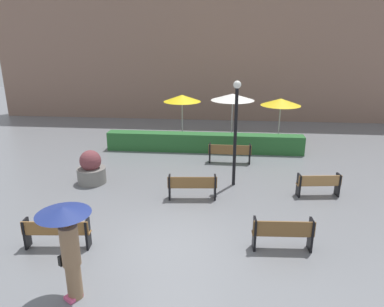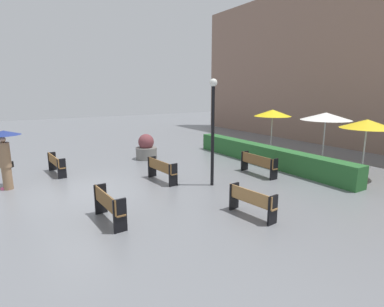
# 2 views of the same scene
# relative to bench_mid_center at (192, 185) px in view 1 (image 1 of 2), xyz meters

# --- Properties ---
(ground_plane) EXTENTS (60.00, 60.00, 0.00)m
(ground_plane) POSITION_rel_bench_mid_center_xyz_m (-0.32, -2.93, -0.51)
(ground_plane) COLOR slate
(bench_mid_center) EXTENTS (1.70, 0.51, 0.85)m
(bench_mid_center) POSITION_rel_bench_mid_center_xyz_m (0.00, 0.00, 0.00)
(bench_mid_center) COLOR brown
(bench_mid_center) RESTS_ON ground
(bench_far_right) EXTENTS (1.53, 0.53, 0.81)m
(bench_far_right) POSITION_rel_bench_mid_center_xyz_m (4.37, 0.67, -0.03)
(bench_far_right) COLOR #9E7242
(bench_far_right) RESTS_ON ground
(bench_near_right) EXTENTS (1.59, 0.43, 0.88)m
(bench_near_right) POSITION_rel_bench_mid_center_xyz_m (2.64, -2.86, 0.01)
(bench_near_right) COLOR brown
(bench_near_right) RESTS_ON ground
(bench_back_row) EXTENTS (1.88, 0.39, 0.86)m
(bench_back_row) POSITION_rel_bench_mid_center_xyz_m (1.29, 3.85, 0.00)
(bench_back_row) COLOR brown
(bench_back_row) RESTS_ON ground
(bench_near_left) EXTENTS (1.76, 0.48, 0.82)m
(bench_near_left) POSITION_rel_bench_mid_center_xyz_m (-3.26, -3.34, -0.02)
(bench_near_left) COLOR olive
(bench_near_left) RESTS_ON ground
(pedestrian_with_umbrella) EXTENTS (1.11, 1.11, 2.12)m
(pedestrian_with_umbrella) POSITION_rel_bench_mid_center_xyz_m (-2.08, -5.09, 0.93)
(pedestrian_with_umbrella) COLOR #8C6B4C
(pedestrian_with_umbrella) RESTS_ON ground
(planter_pot) EXTENTS (1.07, 1.07, 1.30)m
(planter_pot) POSITION_rel_bench_mid_center_xyz_m (-3.97, 1.09, 0.05)
(planter_pot) COLOR slate
(planter_pot) RESTS_ON ground
(lamp_post) EXTENTS (0.28, 0.28, 3.90)m
(lamp_post) POSITION_rel_bench_mid_center_xyz_m (1.43, 1.41, 1.89)
(lamp_post) COLOR black
(lamp_post) RESTS_ON ground
(patio_umbrella_yellow) EXTENTS (1.94, 1.94, 2.48)m
(patio_umbrella_yellow) POSITION_rel_bench_mid_center_xyz_m (-1.22, 7.22, 1.79)
(patio_umbrella_yellow) COLOR silver
(patio_umbrella_yellow) RESTS_ON ground
(patio_umbrella_white) EXTENTS (2.33, 2.33, 2.46)m
(patio_umbrella_white) POSITION_rel_bench_mid_center_xyz_m (1.41, 8.01, 1.77)
(patio_umbrella_white) COLOR silver
(patio_umbrella_white) RESTS_ON ground
(patio_umbrella_yellow_far) EXTENTS (2.03, 2.03, 2.38)m
(patio_umbrella_yellow_far) POSITION_rel_bench_mid_center_xyz_m (3.83, 7.15, 1.69)
(patio_umbrella_yellow_far) COLOR silver
(patio_umbrella_yellow_far) RESTS_ON ground
(hedge_strip) EXTENTS (9.49, 0.70, 0.89)m
(hedge_strip) POSITION_rel_bench_mid_center_xyz_m (0.06, 5.47, -0.06)
(hedge_strip) COLOR #28602D
(hedge_strip) RESTS_ON ground
(building_facade) EXTENTS (28.00, 1.20, 10.27)m
(building_facade) POSITION_rel_bench_mid_center_xyz_m (-0.32, 13.07, 4.63)
(building_facade) COLOR #846656
(building_facade) RESTS_ON ground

